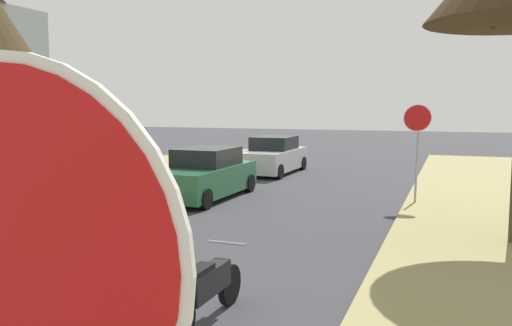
{
  "coord_description": "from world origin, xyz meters",
  "views": [
    {
      "loc": [
        4.9,
        -2.26,
        2.92
      ],
      "look_at": [
        0.93,
        8.4,
        1.68
      ],
      "focal_mm": 37.35,
      "sensor_mm": 36.0,
      "label": 1
    }
  ],
  "objects": [
    {
      "name": "parked_sedan_tan",
      "position": [
        -2.28,
        6.73,
        0.72
      ],
      "size": [
        1.99,
        4.43,
        1.57
      ],
      "color": "tan",
      "rests_on": "ground"
    },
    {
      "name": "parked_motorcycle",
      "position": [
        1.89,
        3.95,
        0.48
      ],
      "size": [
        0.6,
        2.05,
        0.97
      ],
      "color": "black",
      "rests_on": "ground"
    },
    {
      "name": "parked_sedan_green",
      "position": [
        -2.4,
        12.73,
        0.72
      ],
      "size": [
        1.99,
        4.43,
        1.57
      ],
      "color": "#28663D",
      "rests_on": "ground"
    },
    {
      "name": "parked_sedan_silver",
      "position": [
        -2.36,
        19.33,
        0.72
      ],
      "size": [
        1.99,
        4.43,
        1.57
      ],
      "color": "#BCBCC1",
      "rests_on": "ground"
    },
    {
      "name": "stop_sign_far",
      "position": [
        3.89,
        14.01,
        2.14
      ],
      "size": [
        0.82,
        0.79,
        2.9
      ],
      "color": "#9EA0A5",
      "rests_on": "grass_verge_right"
    }
  ]
}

